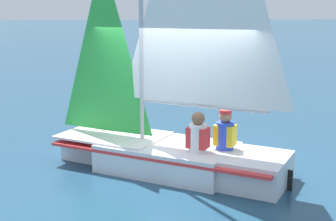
{
  "coord_description": "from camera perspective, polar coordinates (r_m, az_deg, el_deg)",
  "views": [
    {
      "loc": [
        7.87,
        -0.99,
        2.8
      ],
      "look_at": [
        0.0,
        0.0,
        1.09
      ],
      "focal_mm": 50.0,
      "sensor_mm": 36.0,
      "label": 1
    }
  ],
  "objects": [
    {
      "name": "ground_plane",
      "position": [
        8.41,
        -0.0,
        -7.27
      ],
      "size": [
        260.0,
        260.0,
        0.0
      ],
      "primitive_type": "plane",
      "color": "navy"
    },
    {
      "name": "sailboat_main",
      "position": [
        8.13,
        0.4,
        -1.38
      ],
      "size": [
        3.45,
        4.16,
        6.14
      ],
      "rotation": [
        0.0,
        0.0,
        4.12
      ],
      "color": "silver",
      "rests_on": "ground_plane"
    },
    {
      "name": "sailor_helm",
      "position": [
        7.8,
        3.65,
        -4.08
      ],
      "size": [
        0.42,
        0.43,
        1.16
      ],
      "rotation": [
        0.0,
        0.0,
        4.12
      ],
      "color": "black",
      "rests_on": "ground_plane"
    },
    {
      "name": "sailor_crew",
      "position": [
        7.99,
        6.94,
        -3.67
      ],
      "size": [
        0.42,
        0.43,
        1.16
      ],
      "rotation": [
        0.0,
        0.0,
        4.12
      ],
      "color": "black",
      "rests_on": "ground_plane"
    }
  ]
}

